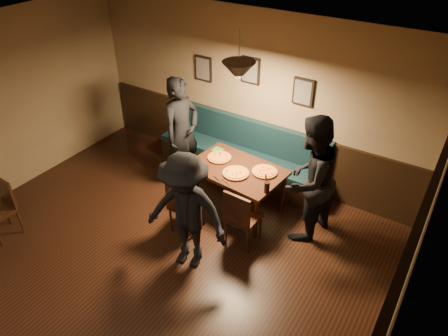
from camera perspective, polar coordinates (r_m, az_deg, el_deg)
name	(u,v)px	position (r m, az deg, el deg)	size (l,w,h in m)	color
floor	(105,303)	(5.49, -16.11, -17.46)	(7.00, 7.00, 0.00)	black
ceiling	(51,88)	(3.82, -22.74, 10.19)	(7.00, 7.00, 0.00)	silver
wall_back	(250,96)	(6.81, 3.67, 9.82)	(6.00, 6.00, 0.00)	#8C704F
wainscot	(248,145)	(7.20, 3.30, 3.19)	(5.88, 0.06, 1.00)	black
booth_bench	(240,152)	(7.00, 2.20, 2.24)	(3.00, 0.60, 1.00)	#0F232D
window_frame	(392,303)	(3.63, 22.14, -16.90)	(0.06, 2.56, 1.86)	black
window_glass	(388,302)	(3.63, 21.67, -16.75)	(2.40, 2.40, 0.00)	black
picture_left	(203,69)	(7.12, -2.86, 13.55)	(0.32, 0.04, 0.42)	black
picture_center	(251,70)	(6.61, 3.69, 13.29)	(0.32, 0.04, 0.42)	black
picture_right	(303,92)	(6.32, 10.87, 10.27)	(0.32, 0.04, 0.42)	black
pendant_lamp	(239,71)	(5.44, 2.04, 13.21)	(0.44, 0.44, 0.25)	black
dining_table	(236,188)	(6.35, 1.70, -2.84)	(1.39, 0.89, 0.74)	black
chair_near_left	(187,203)	(5.95, -5.18, -4.85)	(0.41, 0.41, 0.92)	#32160E
chair_near_right	(244,216)	(5.71, 2.73, -6.63)	(0.41, 0.41, 0.93)	black
diner_left	(182,133)	(6.69, -5.81, 4.82)	(0.68, 0.45, 1.87)	black
diner_right	(309,180)	(5.68, 11.66, -1.60)	(0.91, 0.71, 1.88)	black
diner_front	(186,213)	(5.19, -5.26, -6.19)	(1.09, 0.63, 1.69)	black
pizza_a	(219,157)	(6.35, -0.64, 1.47)	(0.37, 0.37, 0.04)	gold
pizza_b	(236,173)	(6.00, 1.64, -0.71)	(0.39, 0.39, 0.04)	orange
pizza_c	(265,172)	(6.06, 5.63, -0.50)	(0.37, 0.37, 0.04)	orange
soda_glass	(267,187)	(5.65, 5.94, -2.64)	(0.08, 0.08, 0.16)	black
tabasco_bottle	(266,176)	(5.89, 5.79, -1.16)	(0.03, 0.03, 0.12)	#901404
napkin_a	(218,150)	(6.58, -0.89, 2.52)	(0.16, 0.16, 0.01)	#1E7323
napkin_b	(194,166)	(6.21, -4.16, 0.34)	(0.16, 0.16, 0.01)	#217E3B
cutlery_set	(221,181)	(5.87, -0.40, -1.78)	(0.02, 0.18, 0.00)	silver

